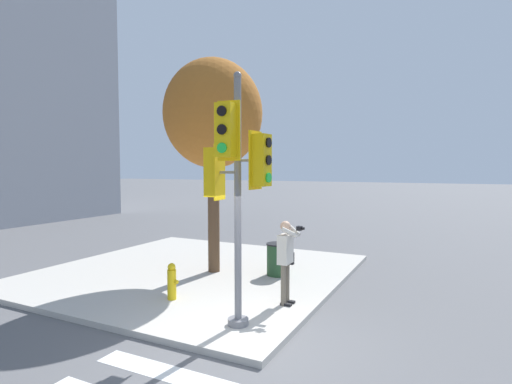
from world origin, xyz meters
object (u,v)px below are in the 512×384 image
object	(u,v)px
fire_hydrant	(172,281)
traffic_signal_pole	(235,174)
street_tree	(213,115)
trash_bin	(278,259)
person_photographer	(286,254)

from	to	relation	value
fire_hydrant	traffic_signal_pole	bearing A→B (deg)	-110.24
traffic_signal_pole	street_tree	world-z (taller)	street_tree
trash_bin	street_tree	bearing A→B (deg)	104.04
traffic_signal_pole	fire_hydrant	distance (m)	3.19
person_photographer	fire_hydrant	size ratio (longest dim) A/B	2.20
traffic_signal_pole	trash_bin	world-z (taller)	traffic_signal_pole
street_tree	fire_hydrant	world-z (taller)	street_tree
street_tree	trash_bin	distance (m)	4.28
fire_hydrant	person_photographer	bearing A→B (deg)	-70.13
person_photographer	fire_hydrant	bearing A→B (deg)	109.87
fire_hydrant	trash_bin	world-z (taller)	trash_bin
person_photographer	fire_hydrant	xyz separation A→B (m)	(-0.85, 2.35, -0.67)
person_photographer	trash_bin	size ratio (longest dim) A/B	2.05
person_photographer	fire_hydrant	world-z (taller)	person_photographer
traffic_signal_pole	fire_hydrant	bearing A→B (deg)	69.76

